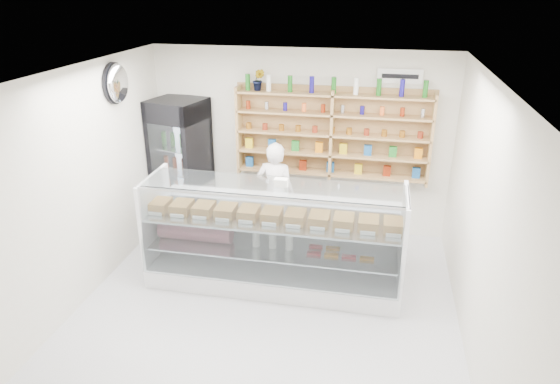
# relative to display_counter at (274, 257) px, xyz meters

# --- Properties ---
(room) EXTENTS (5.00, 5.00, 5.00)m
(room) POSITION_rel_display_counter_xyz_m (0.03, -0.77, 1.02)
(room) COLOR silver
(room) RESTS_ON ground
(display_counter) EXTENTS (3.22, 0.96, 1.40)m
(display_counter) POSITION_rel_display_counter_xyz_m (0.00, 0.00, 0.00)
(display_counter) COLOR white
(display_counter) RESTS_ON floor
(shop_worker) EXTENTS (0.59, 0.41, 1.56)m
(shop_worker) POSITION_rel_display_counter_xyz_m (-0.22, 1.12, 0.40)
(shop_worker) COLOR white
(shop_worker) RESTS_ON floor
(drinks_cooler) EXTENTS (0.89, 0.87, 2.06)m
(drinks_cooler) POSITION_rel_display_counter_xyz_m (-1.76, 1.36, 0.65)
(drinks_cooler) COLOR black
(drinks_cooler) RESTS_ON floor
(wall_shelving) EXTENTS (2.84, 0.28, 1.33)m
(wall_shelving) POSITION_rel_display_counter_xyz_m (0.53, 1.57, 1.22)
(wall_shelving) COLOR tan
(wall_shelving) RESTS_ON back_wall
(potted_plant) EXTENTS (0.18, 0.15, 0.32)m
(potted_plant) POSITION_rel_display_counter_xyz_m (-0.55, 1.57, 1.97)
(potted_plant) COLOR #1E6626
(potted_plant) RESTS_ON wall_shelving
(security_mirror) EXTENTS (0.15, 0.50, 0.50)m
(security_mirror) POSITION_rel_display_counter_xyz_m (-2.14, 0.43, 2.07)
(security_mirror) COLOR silver
(security_mirror) RESTS_ON left_wall
(wall_sign) EXTENTS (0.62, 0.03, 0.20)m
(wall_sign) POSITION_rel_display_counter_xyz_m (1.43, 1.70, 2.07)
(wall_sign) COLOR white
(wall_sign) RESTS_ON back_wall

